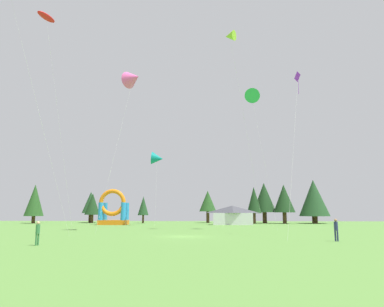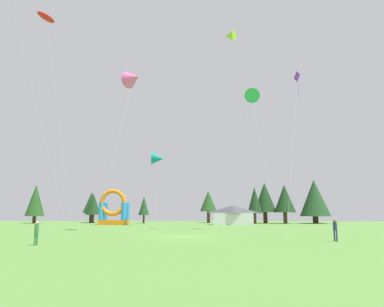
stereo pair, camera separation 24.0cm
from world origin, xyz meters
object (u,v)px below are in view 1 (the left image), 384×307
(kite_red_parafoil, at_px, (46,17))
(inflatable_orange_dome, at_px, (113,211))
(kite_pink_delta, at_px, (133,78))
(person_left_edge, at_px, (38,231))
(kite_lime_delta, at_px, (230,36))
(person_midfield, at_px, (336,228))
(kite_green_delta, at_px, (252,97))
(kite_purple_diamond, at_px, (298,79))
(festival_tent, at_px, (233,215))
(kite_teal_delta, at_px, (157,158))

(kite_red_parafoil, relative_size, inflatable_orange_dome, 3.89)
(kite_pink_delta, bearing_deg, person_left_edge, -97.48)
(kite_lime_delta, height_order, person_midfield, kite_lime_delta)
(person_left_edge, bearing_deg, kite_green_delta, 175.79)
(person_midfield, bearing_deg, kite_purple_diamond, 115.68)
(kite_lime_delta, xyz_separation_m, festival_tent, (1.12, 21.86, -25.21))
(kite_pink_delta, bearing_deg, kite_lime_delta, 11.48)
(kite_lime_delta, distance_m, person_midfield, 31.71)
(kite_purple_diamond, height_order, person_left_edge, kite_purple_diamond)
(kite_teal_delta, relative_size, festival_tent, 1.83)
(kite_red_parafoil, height_order, inflatable_orange_dome, kite_red_parafoil)
(kite_lime_delta, xyz_separation_m, person_left_edge, (-15.59, -21.63, -25.97))
(festival_tent, bearing_deg, person_left_edge, -111.01)
(kite_red_parafoil, xyz_separation_m, inflatable_orange_dome, (0.92, 29.37, -23.04))
(person_left_edge, bearing_deg, festival_tent, -166.78)
(kite_red_parafoil, relative_size, person_left_edge, 14.90)
(kite_pink_delta, xyz_separation_m, person_midfield, (20.74, -13.96, -18.90))
(kite_green_delta, distance_m, kite_purple_diamond, 12.47)
(kite_pink_delta, bearing_deg, person_midfield, -33.94)
(kite_teal_delta, bearing_deg, person_midfield, -59.16)
(person_left_edge, xyz_separation_m, inflatable_orange_dome, (-5.96, 42.13, 1.47))
(kite_green_delta, bearing_deg, kite_purple_diamond, -72.28)
(kite_green_delta, bearing_deg, person_midfield, -76.01)
(kite_lime_delta, bearing_deg, kite_green_delta, 31.19)
(person_left_edge, distance_m, inflatable_orange_dome, 42.58)
(person_left_edge, relative_size, festival_tent, 0.24)
(kite_red_parafoil, relative_size, festival_tent, 3.55)
(kite_purple_diamond, bearing_deg, kite_pink_delta, 160.01)
(kite_pink_delta, bearing_deg, kite_teal_delta, 89.12)
(kite_purple_diamond, bearing_deg, kite_teal_delta, 125.46)
(kite_lime_delta, distance_m, festival_tent, 33.39)
(festival_tent, bearing_deg, kite_pink_delta, -120.10)
(kite_pink_delta, height_order, kite_purple_diamond, kite_pink_delta)
(kite_red_parafoil, bearing_deg, kite_purple_diamond, -2.01)
(kite_red_parafoil, relative_size, person_midfield, 14.03)
(kite_purple_diamond, relative_size, kite_red_parafoil, 0.67)
(kite_purple_diamond, relative_size, person_midfield, 9.38)
(kite_pink_delta, xyz_separation_m, kite_teal_delta, (0.31, 20.25, -7.82))
(kite_green_delta, bearing_deg, kite_teal_delta, 135.15)
(person_midfield, bearing_deg, person_left_edge, -149.32)
(kite_purple_diamond, height_order, festival_tent, kite_purple_diamond)
(kite_green_delta, relative_size, inflatable_orange_dome, 2.96)
(kite_lime_delta, xyz_separation_m, person_midfield, (7.65, -16.62, -25.90))
(kite_red_parafoil, distance_m, inflatable_orange_dome, 37.34)
(kite_teal_delta, relative_size, person_left_edge, 7.67)
(kite_lime_delta, xyz_separation_m, kite_green_delta, (3.05, 1.84, -8.38))
(kite_pink_delta, bearing_deg, kite_purple_diamond, -19.99)
(kite_lime_delta, relative_size, festival_tent, 3.79)
(kite_red_parafoil, height_order, person_left_edge, kite_red_parafoil)
(kite_purple_diamond, height_order, person_midfield, kite_purple_diamond)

